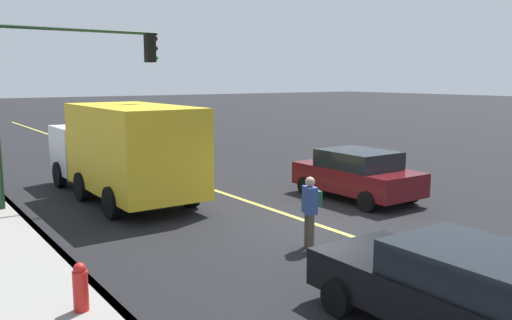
{
  "coord_description": "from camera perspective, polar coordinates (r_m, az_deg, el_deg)",
  "views": [
    {
      "loc": [
        -10.27,
        9.04,
        3.81
      ],
      "look_at": [
        -1.7,
        3.08,
        2.2
      ],
      "focal_mm": 37.48,
      "sensor_mm": 36.0,
      "label": 1
    }
  ],
  "objects": [
    {
      "name": "ground",
      "position": [
        14.2,
        6.34,
        -6.84
      ],
      "size": [
        200.0,
        200.0,
        0.0
      ],
      "primitive_type": "plane",
      "color": "black"
    },
    {
      "name": "curb_edge",
      "position": [
        11.29,
        -18.68,
        -11.03
      ],
      "size": [
        80.0,
        0.16,
        0.15
      ],
      "primitive_type": "cube",
      "color": "slate",
      "rests_on": "ground"
    },
    {
      "name": "lane_stripe_center",
      "position": [
        14.2,
        6.34,
        -6.82
      ],
      "size": [
        80.0,
        0.16,
        0.01
      ],
      "primitive_type": "cube",
      "color": "#D8CC4C",
      "rests_on": "ground"
    },
    {
      "name": "car_black",
      "position": [
        8.56,
        20.77,
        -12.78
      ],
      "size": [
        4.46,
        2.07,
        1.44
      ],
      "color": "black",
      "rests_on": "ground"
    },
    {
      "name": "car_maroon",
      "position": [
        17.16,
        10.73,
        -1.45
      ],
      "size": [
        4.13,
        2.11,
        1.56
      ],
      "color": "#591116",
      "rests_on": "ground"
    },
    {
      "name": "truck_yellow",
      "position": [
        17.27,
        -13.97,
        1.14
      ],
      "size": [
        7.64,
        2.67,
        2.99
      ],
      "color": "silver",
      "rests_on": "ground"
    },
    {
      "name": "pedestrian_with_backpack",
      "position": [
        12.02,
        5.84,
        -5.02
      ],
      "size": [
        0.43,
        0.43,
        1.64
      ],
      "color": "brown",
      "rests_on": "ground"
    },
    {
      "name": "traffic_light_mast",
      "position": [
        16.76,
        -19.62,
        8.34
      ],
      "size": [
        0.28,
        4.97,
        5.5
      ],
      "color": "#1E3823",
      "rests_on": "ground"
    },
    {
      "name": "fire_hydrant",
      "position": [
        9.12,
        -18.2,
        -13.19
      ],
      "size": [
        0.24,
        0.24,
        0.94
      ],
      "color": "red",
      "rests_on": "ground"
    }
  ]
}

